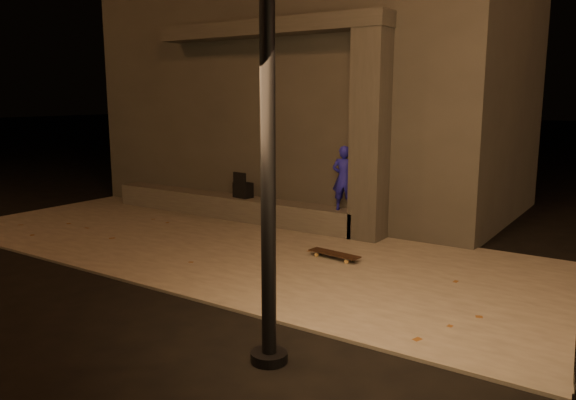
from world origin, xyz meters
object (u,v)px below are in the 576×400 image
Objects in this scene: skateboarder at (344,178)px; skateboard at (334,254)px; backpack at (243,189)px; column at (370,137)px.

skateboarder is 1.87m from skateboard.
backpack is 0.60× the size of skateboard.
column reaches higher than backpack.
column is at bearing 8.29° from backpack.
skateboard is (0.64, -1.47, -0.96)m from skateboarder.
skateboard is (0.14, -1.47, -1.72)m from column.
column is 0.91m from skateboarder.
skateboarder is 2.23× the size of backpack.
column is at bearing 102.32° from skateboard.
skateboarder is at bearing 180.00° from column.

